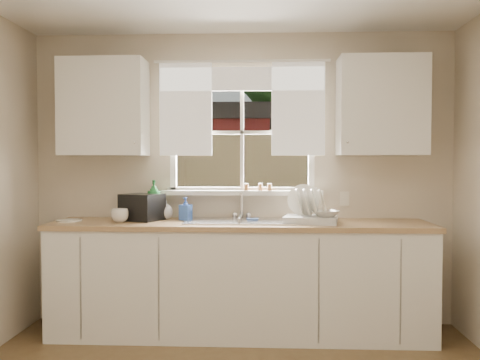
{
  "coord_description": "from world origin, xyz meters",
  "views": [
    {
      "loc": [
        0.19,
        -2.39,
        1.39
      ],
      "look_at": [
        0.0,
        1.65,
        1.25
      ],
      "focal_mm": 38.0,
      "sensor_mm": 36.0,
      "label": 1
    }
  ],
  "objects_px": {
    "soap_bottle_a": "(154,200)",
    "cup": "(120,216)",
    "black_appliance": "(142,207)",
    "dish_rack": "(310,213)"
  },
  "relations": [
    {
      "from": "soap_bottle_a",
      "to": "cup",
      "type": "bearing_deg",
      "value": -153.24
    },
    {
      "from": "cup",
      "to": "black_appliance",
      "type": "height_order",
      "value": "black_appliance"
    },
    {
      "from": "soap_bottle_a",
      "to": "black_appliance",
      "type": "xyz_separation_m",
      "value": [
        -0.08,
        -0.08,
        -0.06
      ]
    },
    {
      "from": "black_appliance",
      "to": "soap_bottle_a",
      "type": "bearing_deg",
      "value": 65.71
    },
    {
      "from": "soap_bottle_a",
      "to": "cup",
      "type": "relative_size",
      "value": 2.4
    },
    {
      "from": "dish_rack",
      "to": "cup",
      "type": "height_order",
      "value": "dish_rack"
    },
    {
      "from": "dish_rack",
      "to": "black_appliance",
      "type": "xyz_separation_m",
      "value": [
        -1.38,
        0.11,
        0.03
      ]
    },
    {
      "from": "dish_rack",
      "to": "cup",
      "type": "bearing_deg",
      "value": -178.49
    },
    {
      "from": "soap_bottle_a",
      "to": "black_appliance",
      "type": "height_order",
      "value": "soap_bottle_a"
    },
    {
      "from": "dish_rack",
      "to": "soap_bottle_a",
      "type": "distance_m",
      "value": 1.31
    }
  ]
}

